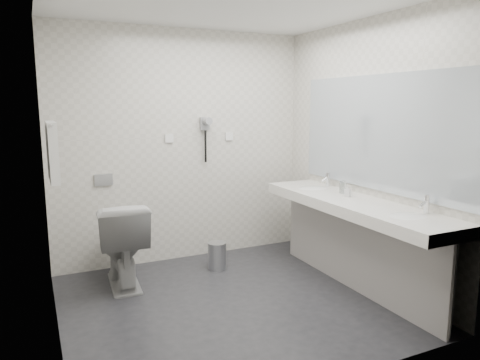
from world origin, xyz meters
TOP-DOWN VIEW (x-y plane):
  - floor at (0.00, 0.00)m, footprint 2.80×2.80m
  - ceiling at (0.00, 0.00)m, footprint 2.80×2.80m
  - wall_back at (0.00, 1.30)m, footprint 2.80×0.00m
  - wall_front at (0.00, -1.30)m, footprint 2.80×0.00m
  - wall_left at (-1.40, 0.00)m, footprint 0.00×2.60m
  - wall_right at (1.40, 0.00)m, footprint 0.00×2.60m
  - vanity_counter at (1.12, -0.20)m, footprint 0.55×2.20m
  - vanity_panel at (1.15, -0.20)m, footprint 0.03×2.15m
  - vanity_post_near at (1.18, -1.24)m, footprint 0.06×0.06m
  - vanity_post_far at (1.18, 0.84)m, footprint 0.06×0.06m
  - mirror at (1.39, -0.20)m, footprint 0.02×2.20m
  - basin_near at (1.12, -0.85)m, footprint 0.40×0.31m
  - basin_far at (1.12, 0.45)m, footprint 0.40×0.31m
  - faucet_near at (1.32, -0.85)m, footprint 0.04×0.04m
  - faucet_far at (1.32, 0.45)m, footprint 0.04×0.04m
  - soap_bottle_a at (1.17, -0.06)m, footprint 0.07×0.07m
  - glass_left at (1.23, 0.09)m, footprint 0.07×0.07m
  - glass_right at (1.30, 0.16)m, footprint 0.08×0.08m
  - toilet at (-0.78, 0.82)m, footprint 0.51×0.84m
  - flush_plate at (-0.85, 1.29)m, footprint 0.18×0.02m
  - pedal_bin at (0.19, 0.80)m, footprint 0.20×0.20m
  - bin_lid at (0.19, 0.80)m, footprint 0.19×0.19m
  - towel_rail at (-1.35, 0.55)m, footprint 0.02×0.62m
  - towel_near at (-1.34, 0.41)m, footprint 0.07×0.24m
  - towel_far at (-1.34, 0.69)m, footprint 0.07×0.24m
  - dryer_cradle at (0.25, 1.27)m, footprint 0.10×0.04m
  - dryer_barrel at (0.25, 1.20)m, footprint 0.08×0.14m
  - dryer_cord at (0.25, 1.26)m, footprint 0.02×0.02m
  - switch_plate_a at (-0.15, 1.29)m, footprint 0.09×0.02m
  - switch_plate_b at (0.55, 1.29)m, footprint 0.09×0.02m

SIDE VIEW (x-z plane):
  - floor at x=0.00m, z-range 0.00..0.00m
  - pedal_bin at x=0.19m, z-range 0.00..0.27m
  - bin_lid at x=0.19m, z-range 0.27..0.29m
  - vanity_panel at x=1.15m, z-range 0.00..0.75m
  - vanity_post_near at x=1.18m, z-range 0.00..0.75m
  - vanity_post_far at x=1.18m, z-range 0.00..0.75m
  - toilet at x=-0.78m, z-range 0.00..0.82m
  - vanity_counter at x=1.12m, z-range 0.75..0.85m
  - basin_near at x=1.12m, z-range 0.81..0.86m
  - basin_far at x=1.12m, z-range 0.81..0.86m
  - glass_right at x=1.30m, z-range 0.85..0.96m
  - soap_bottle_a at x=1.17m, z-range 0.85..0.96m
  - glass_left at x=1.23m, z-range 0.85..0.97m
  - faucet_near at x=1.32m, z-range 0.85..1.00m
  - faucet_far at x=1.32m, z-range 0.85..1.00m
  - flush_plate at x=-0.85m, z-range 0.89..1.01m
  - wall_back at x=0.00m, z-range -0.15..2.65m
  - wall_front at x=0.00m, z-range -0.15..2.65m
  - wall_left at x=-1.40m, z-range -0.05..2.55m
  - wall_right at x=1.40m, z-range -0.05..2.55m
  - dryer_cord at x=0.25m, z-range 1.07..1.43m
  - towel_near at x=-1.34m, z-range 1.09..1.57m
  - towel_far at x=-1.34m, z-range 1.09..1.57m
  - switch_plate_a at x=-0.15m, z-range 1.31..1.40m
  - switch_plate_b at x=0.55m, z-range 1.31..1.40m
  - mirror at x=1.39m, z-range 0.92..1.98m
  - dryer_cradle at x=0.25m, z-range 1.43..1.57m
  - dryer_barrel at x=0.25m, z-range 1.49..1.57m
  - towel_rail at x=-1.35m, z-range 1.54..1.56m
  - ceiling at x=0.00m, z-range 2.50..2.50m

